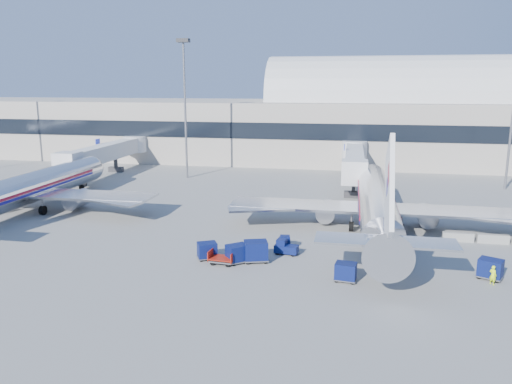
% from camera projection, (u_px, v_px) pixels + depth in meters
% --- Properties ---
extents(ground, '(260.00, 260.00, 0.00)m').
position_uv_depth(ground, '(278.00, 237.00, 51.76)').
color(ground, gray).
rests_on(ground, ground).
extents(terminal, '(170.00, 28.15, 21.00)m').
position_uv_depth(terminal, '(254.00, 122.00, 106.35)').
color(terminal, '#B2AA9E').
rests_on(terminal, ground).
extents(airliner_main, '(32.00, 37.26, 12.07)m').
position_uv_depth(airliner_main, '(377.00, 204.00, 53.61)').
color(airliner_main, silver).
rests_on(airliner_main, ground).
extents(airliner_mid, '(32.00, 37.26, 12.07)m').
position_uv_depth(airliner_mid, '(27.00, 189.00, 61.37)').
color(airliner_mid, silver).
rests_on(airliner_mid, ground).
extents(jetbridge_near, '(4.40, 27.50, 6.25)m').
position_uv_depth(jetbridge_near, '(354.00, 159.00, 79.07)').
color(jetbridge_near, silver).
rests_on(jetbridge_near, ground).
extents(jetbridge_mid, '(4.40, 27.50, 6.25)m').
position_uv_depth(jetbridge_mid, '(109.00, 152.00, 86.83)').
color(jetbridge_mid, silver).
rests_on(jetbridge_mid, ground).
extents(mast_west, '(2.00, 1.20, 22.60)m').
position_uv_depth(mast_west, '(185.00, 88.00, 81.08)').
color(mast_west, slate).
rests_on(mast_west, ground).
extents(barrier_near, '(3.00, 0.55, 0.90)m').
position_uv_depth(barrier_near, '(458.00, 237.00, 50.26)').
color(barrier_near, '#9E9E96').
rests_on(barrier_near, ground).
extents(barrier_mid, '(3.00, 0.55, 0.90)m').
position_uv_depth(barrier_mid, '(493.00, 239.00, 49.65)').
color(barrier_mid, '#9E9E96').
rests_on(barrier_mid, ground).
extents(tug_lead, '(2.28, 1.37, 1.40)m').
position_uv_depth(tug_lead, '(285.00, 247.00, 46.49)').
color(tug_lead, '#091349').
rests_on(tug_lead, ground).
extents(tug_right, '(2.76, 2.40, 1.62)m').
position_uv_depth(tug_right, '(386.00, 254.00, 44.34)').
color(tug_right, '#091349').
rests_on(tug_right, ground).
extents(tug_left, '(1.36, 2.25, 1.38)m').
position_uv_depth(tug_left, '(285.00, 242.00, 48.07)').
color(tug_left, '#091349').
rests_on(tug_left, ground).
extents(cart_train_a, '(2.54, 2.21, 1.89)m').
position_uv_depth(cart_train_a, '(256.00, 251.00, 44.41)').
color(cart_train_a, '#091349').
rests_on(cart_train_a, ground).
extents(cart_train_b, '(2.35, 2.29, 1.65)m').
position_uv_depth(cart_train_b, '(237.00, 253.00, 44.15)').
color(cart_train_b, '#091349').
rests_on(cart_train_b, ground).
extents(cart_train_c, '(2.18, 2.01, 1.55)m').
position_uv_depth(cart_train_c, '(207.00, 250.00, 45.10)').
color(cart_train_c, '#091349').
rests_on(cart_train_c, ground).
extents(cart_solo_near, '(1.91, 1.56, 1.53)m').
position_uv_depth(cart_solo_near, '(346.00, 272.00, 40.05)').
color(cart_solo_near, '#091349').
rests_on(cart_solo_near, ground).
extents(cart_solo_far, '(2.33, 2.14, 1.66)m').
position_uv_depth(cart_solo_far, '(490.00, 269.00, 40.52)').
color(cart_solo_far, '#091349').
rests_on(cart_solo_far, ground).
extents(cart_open_red, '(2.39, 1.80, 0.60)m').
position_uv_depth(cart_open_red, '(223.00, 259.00, 43.95)').
color(cart_open_red, slate).
rests_on(cart_open_red, ground).
extents(ramp_worker, '(0.67, 0.68, 1.57)m').
position_uv_depth(ramp_worker, '(493.00, 275.00, 39.40)').
color(ramp_worker, '#D4FC1A').
rests_on(ramp_worker, ground).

